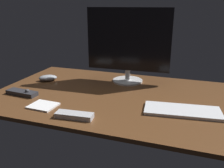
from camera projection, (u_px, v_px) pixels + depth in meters
desk at (119, 97)px, 132.84cm from camera, size 140.00×84.00×2.00cm
monitor at (128, 43)px, 147.54cm from camera, size 52.34×19.33×46.16cm
keyboard at (182, 111)px, 111.54cm from camera, size 36.31×18.16×1.44cm
computer_mouse at (48, 78)px, 156.46cm from camera, size 13.36×11.74×3.88cm
media_remote at (22, 93)px, 132.61cm from camera, size 18.66×7.16×3.93cm
tv_remote at (74, 115)px, 105.96cm from camera, size 17.35×6.91×2.31cm
notepad at (43, 106)px, 117.88cm from camera, size 13.42×11.56×0.81cm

